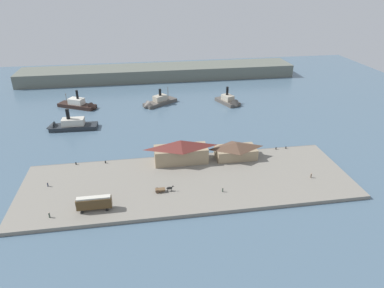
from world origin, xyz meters
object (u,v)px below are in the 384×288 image
(pedestrian_near_east_shed, at_px, (49,215))
(ferry_approaching_west, at_px, (81,105))
(mooring_post_east, at_px, (105,162))
(horse_cart, at_px, (163,189))
(mooring_post_west, at_px, (76,163))
(ferry_moored_west, at_px, (157,103))
(pedestrian_by_tram, at_px, (48,185))
(ferry_moored_east, at_px, (230,102))
(ferry_shed_east_terminal, at_px, (236,150))
(ferry_shed_west_terminal, at_px, (181,151))
(street_tram, at_px, (94,202))
(pedestrian_walking_east, at_px, (223,190))
(mooring_post_center_east, at_px, (276,148))
(pedestrian_at_waters_edge, at_px, (311,176))
(ferry_departing_north, at_px, (68,126))
(mooring_post_center_west, at_px, (286,148))

(pedestrian_near_east_shed, height_order, ferry_approaching_west, ferry_approaching_west)
(pedestrian_near_east_shed, distance_m, mooring_post_east, 32.66)
(horse_cart, bearing_deg, mooring_post_west, 143.30)
(mooring_post_west, xyz_separation_m, ferry_approaching_west, (-6.15, 63.81, -0.01))
(pedestrian_near_east_shed, relative_size, ferry_moored_west, 0.09)
(pedestrian_by_tram, height_order, ferry_moored_east, ferry_moored_east)
(ferry_shed_east_terminal, bearing_deg, ferry_shed_west_terminal, 179.39)
(street_tram, xyz_separation_m, mooring_post_west, (-9.31, 28.66, -2.19))
(mooring_post_east, bearing_deg, horse_cart, -48.20)
(pedestrian_walking_east, distance_m, ferry_approaching_west, 104.80)
(pedestrian_near_east_shed, height_order, mooring_post_west, pedestrian_near_east_shed)
(pedestrian_by_tram, xyz_separation_m, mooring_post_center_east, (83.60, 13.37, -0.28))
(pedestrian_at_waters_edge, bearing_deg, pedestrian_by_tram, 174.40)
(ferry_shed_west_terminal, bearing_deg, ferry_departing_north, 139.35)
(pedestrian_near_east_shed, distance_m, mooring_post_center_east, 85.25)
(pedestrian_at_waters_edge, bearing_deg, mooring_post_center_east, 99.96)
(horse_cart, xyz_separation_m, mooring_post_center_west, (50.64, 22.24, -0.47))
(pedestrian_near_east_shed, height_order, mooring_post_center_west, pedestrian_near_east_shed)
(ferry_shed_east_terminal, height_order, mooring_post_east, ferry_shed_east_terminal)
(mooring_post_west, bearing_deg, ferry_moored_east, 38.01)
(pedestrian_at_waters_edge, bearing_deg, ferry_moored_west, 119.27)
(street_tram, xyz_separation_m, pedestrian_near_east_shed, (-12.49, -1.56, -1.84))
(mooring_post_center_east, distance_m, ferry_departing_north, 92.42)
(mooring_post_center_west, bearing_deg, ferry_moored_east, 98.02)
(ferry_shed_west_terminal, distance_m, ferry_moored_east, 69.75)
(pedestrian_by_tram, relative_size, ferry_departing_north, 0.07)
(pedestrian_walking_east, height_order, pedestrian_near_east_shed, pedestrian_near_east_shed)
(pedestrian_near_east_shed, xyz_separation_m, mooring_post_center_west, (83.83, 30.10, -0.35))
(mooring_post_east, xyz_separation_m, mooring_post_west, (-10.54, 0.59, 0.00))
(ferry_moored_east, bearing_deg, mooring_post_east, -137.27)
(ferry_approaching_west, xyz_separation_m, ferry_moored_west, (39.60, -2.05, -0.13))
(pedestrian_near_east_shed, height_order, pedestrian_by_tram, pedestrian_near_east_shed)
(ferry_moored_west, bearing_deg, ferry_departing_north, -148.65)
(street_tram, height_order, ferry_moored_east, ferry_moored_east)
(horse_cart, xyz_separation_m, ferry_moored_east, (42.63, 79.13, -0.57))
(pedestrian_walking_east, bearing_deg, ferry_departing_north, 132.74)
(mooring_post_center_east, xyz_separation_m, ferry_approaching_west, (-82.71, 63.88, -0.01))
(ferry_shed_west_terminal, distance_m, mooring_post_west, 38.51)
(pedestrian_near_east_shed, xyz_separation_m, ferry_moored_east, (75.82, 87.00, -0.45))
(mooring_post_east, bearing_deg, ferry_moored_west, 69.83)
(ferry_approaching_west, bearing_deg, street_tram, -80.51)
(street_tram, relative_size, mooring_post_center_east, 11.20)
(street_tram, bearing_deg, pedestrian_near_east_shed, -172.87)
(pedestrian_by_tram, xyz_separation_m, pedestrian_at_waters_edge, (87.46, -8.57, 0.08))
(horse_cart, bearing_deg, ferry_moored_west, 87.66)
(ferry_shed_west_terminal, distance_m, pedestrian_near_east_shed, 49.22)
(pedestrian_by_tram, height_order, ferry_moored_west, ferry_moored_west)
(pedestrian_by_tram, relative_size, mooring_post_center_east, 1.78)
(pedestrian_near_east_shed, xyz_separation_m, ferry_approaching_west, (-2.97, 94.04, -0.37))
(ferry_shed_east_terminal, distance_m, mooring_post_east, 48.51)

